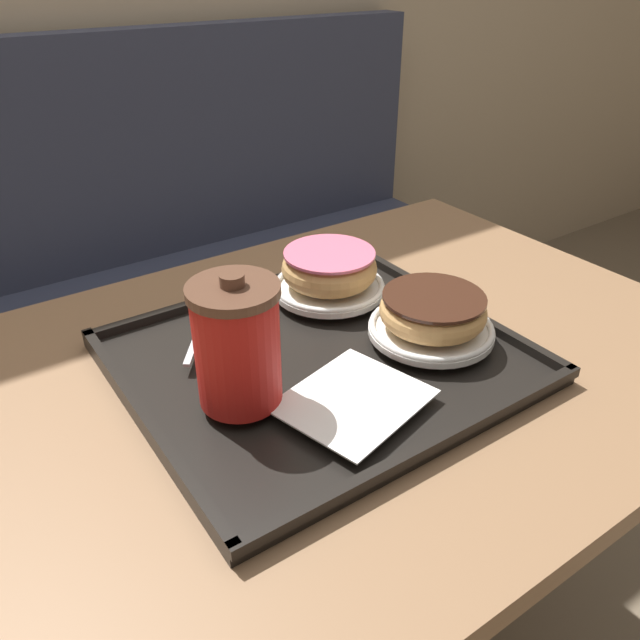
% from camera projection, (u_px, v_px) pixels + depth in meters
% --- Properties ---
extents(booth_bench, '(1.71, 0.44, 1.00)m').
position_uv_depth(booth_bench, '(164.00, 322.00, 1.63)').
color(booth_bench, '#33384C').
rests_on(booth_bench, ground_plane).
extents(cafe_table, '(1.00, 0.70, 0.72)m').
position_uv_depth(cafe_table, '(330.00, 454.00, 0.84)').
color(cafe_table, '#846042').
rests_on(cafe_table, ground_plane).
extents(serving_tray, '(0.44, 0.40, 0.02)m').
position_uv_depth(serving_tray, '(320.00, 361.00, 0.74)').
color(serving_tray, black).
rests_on(serving_tray, cafe_table).
extents(napkin_paper, '(0.17, 0.16, 0.00)m').
position_uv_depth(napkin_paper, '(353.00, 400.00, 0.65)').
color(napkin_paper, white).
rests_on(napkin_paper, serving_tray).
extents(coffee_cup_front, '(0.09, 0.09, 0.15)m').
position_uv_depth(coffee_cup_front, '(237.00, 344.00, 0.62)').
color(coffee_cup_front, red).
rests_on(coffee_cup_front, serving_tray).
extents(plate_with_chocolate_donut, '(0.15, 0.15, 0.01)m').
position_uv_depth(plate_with_chocolate_donut, '(431.00, 328.00, 0.76)').
color(plate_with_chocolate_donut, white).
rests_on(plate_with_chocolate_donut, serving_tray).
extents(donut_chocolate_glazed, '(0.13, 0.13, 0.04)m').
position_uv_depth(donut_chocolate_glazed, '(433.00, 310.00, 0.75)').
color(donut_chocolate_glazed, tan).
rests_on(donut_chocolate_glazed, plate_with_chocolate_donut).
extents(plate_with_plain_donut, '(0.15, 0.15, 0.01)m').
position_uv_depth(plate_with_plain_donut, '(329.00, 287.00, 0.86)').
color(plate_with_plain_donut, white).
rests_on(plate_with_plain_donut, serving_tray).
extents(donut_plain, '(0.13, 0.13, 0.05)m').
position_uv_depth(donut_plain, '(329.00, 267.00, 0.84)').
color(donut_plain, tan).
rests_on(donut_plain, plate_with_plain_donut).
extents(spoon, '(0.10, 0.13, 0.01)m').
position_uv_depth(spoon, '(205.00, 313.00, 0.80)').
color(spoon, silver).
rests_on(spoon, serving_tray).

